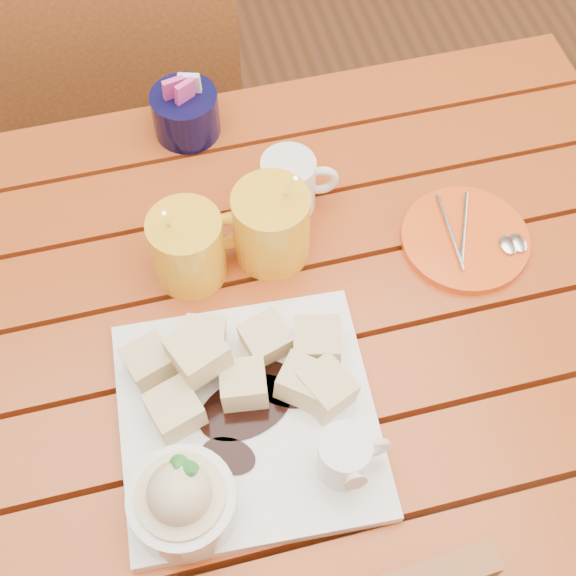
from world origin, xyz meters
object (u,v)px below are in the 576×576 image
object	(u,v)px
orange_saucer	(466,239)
chair_far	(124,102)
dessert_plate	(235,430)
coffee_mug_left	(269,225)
table	(244,360)
coffee_mug_right	(190,246)

from	to	relation	value
orange_saucer	chair_far	xyz separation A→B (m)	(-0.41, 0.61, -0.24)
dessert_plate	chair_far	distance (m)	0.86
dessert_plate	coffee_mug_left	xyz separation A→B (m)	(0.10, 0.25, 0.02)
table	coffee_mug_right	xyz separation A→B (m)	(-0.04, 0.09, 0.16)
dessert_plate	orange_saucer	size ratio (longest dim) A/B	1.82
orange_saucer	coffee_mug_right	bearing A→B (deg)	172.95
table	coffee_mug_right	size ratio (longest dim) A/B	7.70
coffee_mug_right	dessert_plate	bearing A→B (deg)	-104.58
orange_saucer	table	bearing A→B (deg)	-171.90
table	dessert_plate	bearing A→B (deg)	-103.99
table	coffee_mug_left	world-z (taller)	coffee_mug_left
coffee_mug_right	orange_saucer	xyz separation A→B (m)	(0.36, -0.04, -0.05)
chair_far	coffee_mug_left	bearing A→B (deg)	109.47
dessert_plate	coffee_mug_right	xyz separation A→B (m)	(-0.00, 0.24, 0.02)
table	orange_saucer	bearing A→B (deg)	8.10
coffee_mug_left	orange_saucer	xyz separation A→B (m)	(0.26, -0.05, -0.05)
coffee_mug_left	chair_far	size ratio (longest dim) A/B	0.18
dessert_plate	chair_far	bearing A→B (deg)	94.05
coffee_mug_right	chair_far	size ratio (longest dim) A/B	0.17
dessert_plate	coffee_mug_right	distance (m)	0.24
dessert_plate	orange_saucer	bearing A→B (deg)	29.15
coffee_mug_right	chair_far	xyz separation A→B (m)	(-0.05, 0.57, -0.29)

